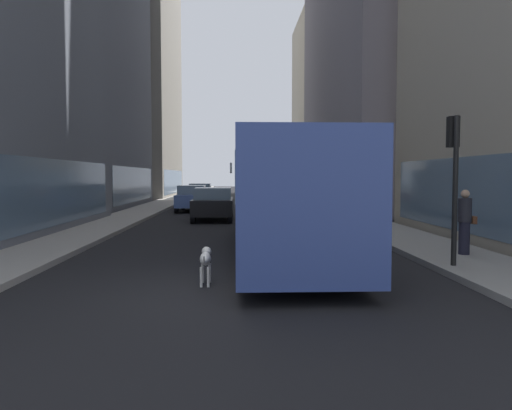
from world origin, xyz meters
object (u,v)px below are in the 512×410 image
dalmatian_dog (206,259)px  car_silver_sedan (200,194)px  car_blue_hatchback (192,198)px  car_grey_wagon (255,197)px  car_white_van (250,192)px  pedestrian_with_handbag (465,221)px  transit_bus (281,191)px  car_red_coupe (274,194)px  box_truck (292,186)px  traffic_light_near (454,165)px  car_black_suv (213,204)px

dalmatian_dog → car_silver_sedan: bearing=94.3°
car_blue_hatchback → car_grey_wagon: same height
car_silver_sedan → car_white_van: (4.00, 5.56, 0.00)m
car_grey_wagon → car_white_van: size_ratio=0.93×
car_silver_sedan → car_grey_wagon: size_ratio=1.00×
pedestrian_with_handbag → transit_bus: bearing=166.4°
car_red_coupe → car_white_van: 6.36m
car_silver_sedan → box_truck: size_ratio=0.54×
car_grey_wagon → dalmatian_dog: (-1.89, -22.12, -0.31)m
car_grey_wagon → pedestrian_with_handbag: 20.07m
traffic_light_near → car_red_coupe: bearing=94.6°
car_black_suv → box_truck: 4.12m
car_red_coupe → car_white_van: same height
car_red_coupe → car_grey_wagon: size_ratio=1.11×
car_blue_hatchback → car_white_van: (4.00, 12.73, 0.00)m
car_grey_wagon → traffic_light_near: size_ratio=1.19×
transit_bus → pedestrian_with_handbag: 4.88m
car_silver_sedan → dalmatian_dog: 28.09m
dalmatian_dog → car_white_van: bearing=86.8°
dalmatian_dog → pedestrian_with_handbag: bearing=21.6°
car_red_coupe → car_blue_hatchback: same height
car_silver_sedan → car_grey_wagon: same height
car_red_coupe → car_silver_sedan: size_ratio=1.11×
car_blue_hatchback → box_truck: (5.60, -5.79, 0.84)m
car_red_coupe → box_truck: box_truck is taller
car_white_van → traffic_light_near: bearing=-83.5°
car_blue_hatchback → box_truck: bearing=-46.0°
car_silver_sedan → transit_bus: bearing=-80.6°
car_black_suv → car_silver_sedan: bearing=96.8°
traffic_light_near → car_grey_wagon: bearing=100.0°
car_grey_wagon → pedestrian_with_handbag: bearing=-76.5°
car_grey_wagon → box_truck: (1.60, -7.07, 0.85)m
car_silver_sedan → traffic_light_near: traffic_light_near is taller
car_blue_hatchback → box_truck: 8.10m
transit_bus → car_black_suv: bearing=102.6°
transit_bus → car_black_suv: 11.07m
car_silver_sedan → pedestrian_with_handbag: size_ratio=2.39×
car_blue_hatchback → car_black_suv: size_ratio=1.01×
transit_bus → pedestrian_with_handbag: bearing=-13.6°
car_silver_sedan → car_blue_hatchback: same height
car_black_suv → car_white_van: 19.21m
car_white_van → transit_bus: bearing=-90.0°
transit_bus → dalmatian_dog: transit_bus is taller
pedestrian_with_handbag → traffic_light_near: (-0.98, -1.47, 1.42)m
car_white_van → pedestrian_with_handbag: (4.68, -30.96, 0.19)m
box_truck → car_white_van: bearing=94.9°
transit_bus → traffic_light_near: size_ratio=3.39×
car_grey_wagon → car_white_van: same height
transit_bus → car_red_coupe: bearing=86.1°
transit_bus → dalmatian_dog: 4.37m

